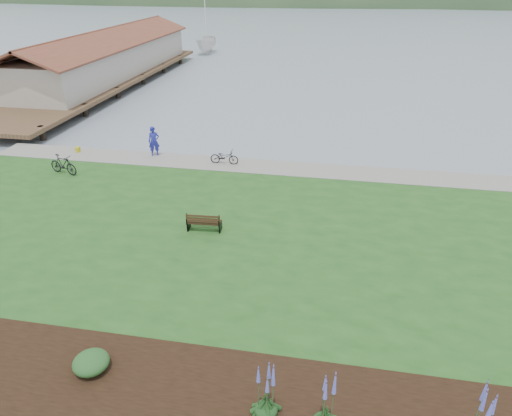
# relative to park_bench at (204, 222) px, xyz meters

# --- Properties ---
(ground) EXTENTS (600.00, 600.00, 0.00)m
(ground) POSITION_rel_park_bench_xyz_m (1.59, 0.86, -0.86)
(ground) COLOR gray
(ground) RESTS_ON ground
(lawn) EXTENTS (34.00, 20.00, 0.40)m
(lawn) POSITION_rel_park_bench_xyz_m (1.59, -1.14, -0.66)
(lawn) COLOR #1F501C
(lawn) RESTS_ON ground
(shoreline_path) EXTENTS (34.00, 2.20, 0.03)m
(shoreline_path) POSITION_rel_park_bench_xyz_m (1.59, 7.76, -0.44)
(shoreline_path) COLOR gray
(shoreline_path) RESTS_ON lawn
(far_hillside) EXTENTS (580.00, 80.00, 38.00)m
(far_hillside) POSITION_rel_park_bench_xyz_m (21.59, 170.86, -0.86)
(far_hillside) COLOR #2D4C2B
(far_hillside) RESTS_ON ground
(pier_pavilion) EXTENTS (8.00, 36.00, 5.40)m
(pier_pavilion) POSITION_rel_park_bench_xyz_m (-18.41, 28.38, 1.79)
(pier_pavilion) COLOR #4C3826
(pier_pavilion) RESTS_ON ground
(park_bench) EXTENTS (1.51, 0.69, 0.92)m
(park_bench) POSITION_rel_park_bench_xyz_m (0.00, 0.00, 0.00)
(park_bench) COLOR black
(park_bench) RESTS_ON lawn
(person) EXTENTS (0.94, 0.81, 2.18)m
(person) POSITION_rel_park_bench_xyz_m (-5.54, 8.36, 0.63)
(person) COLOR #2226A0
(person) RESTS_ON lawn
(bicycle_a) EXTENTS (0.61, 1.71, 0.89)m
(bicycle_a) POSITION_rel_park_bench_xyz_m (-0.99, 7.82, -0.01)
(bicycle_a) COLOR black
(bicycle_a) RESTS_ON lawn
(bicycle_b) EXTENTS (0.99, 1.95, 1.13)m
(bicycle_b) POSITION_rel_park_bench_xyz_m (-9.54, 4.76, 0.11)
(bicycle_b) COLOR black
(bicycle_b) RESTS_ON lawn
(sailboat) EXTENTS (10.04, 10.22, 26.41)m
(sailboat) POSITION_rel_park_bench_xyz_m (-13.72, 49.22, -0.86)
(sailboat) COLOR silver
(sailboat) RESTS_ON ground
(pannier) EXTENTS (0.24, 0.34, 0.34)m
(pannier) POSITION_rel_park_bench_xyz_m (-10.58, 8.06, -0.28)
(pannier) COLOR gold
(pannier) RESTS_ON lawn
(echium_0) EXTENTS (0.62, 0.62, 1.92)m
(echium_0) POSITION_rel_park_bench_xyz_m (4.18, -8.79, 0.35)
(echium_0) COLOR #153A16
(echium_0) RESTS_ON garden_bed
(echium_1) EXTENTS (0.62, 0.62, 2.17)m
(echium_1) POSITION_rel_park_bench_xyz_m (5.68, -8.90, 0.41)
(echium_1) COLOR #153A16
(echium_1) RESTS_ON garden_bed
(shrub_0) EXTENTS (1.04, 1.04, 0.52)m
(shrub_0) POSITION_rel_park_bench_xyz_m (-0.98, -8.21, -0.16)
(shrub_0) COLOR #1E4C21
(shrub_0) RESTS_ON garden_bed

